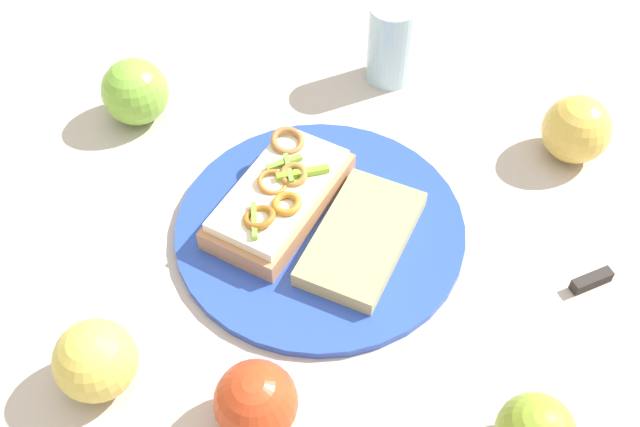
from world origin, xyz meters
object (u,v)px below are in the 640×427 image
Objects in this scene: apple_2 at (135,92)px; sandwich at (280,196)px; apple_3 at (96,361)px; plate at (320,228)px; bread_slice_side at (362,238)px; apple_1 at (577,129)px; knife at (603,277)px; drinking_glass at (391,43)px; apple_0 at (256,402)px.

sandwich is at bearing -107.95° from apple_2.
sandwich is 0.26m from apple_3.
plate is 4.11× the size of apple_3.
apple_1 is (0.23, -0.18, 0.02)m from bread_slice_side.
apple_2 is at bearing 78.06° from sandwich.
plate is at bearing 143.49° from knife.
bread_slice_side is at bearing -104.49° from apple_2.
apple_3 is 0.53m from drinking_glass.
drinking_glass reaches higher than apple_3.
apple_3 is at bearing -153.74° from apple_2.
apple_0 is at bearing -134.21° from apple_2.
apple_0 is (-0.23, -0.04, 0.03)m from plate.
bread_slice_side is 2.13× the size of apple_0.
plate is 0.30m from knife.
apple_0 is at bearing -81.95° from apple_3.
plate is 3.96× the size of apple_1.
apple_2 is (0.09, 0.33, 0.02)m from bread_slice_side.
bread_slice_side is 0.29m from drinking_glass.
knife is (0.05, -0.35, -0.02)m from sandwich.
apple_0 reaches higher than knife.
apple_3 is 0.71× the size of drinking_glass.
apple_3 is (-0.02, 0.15, 0.00)m from apple_0.
bread_slice_side is 0.22m from apple_0.
apple_2 is 0.91× the size of knife.
bread_slice_side is at bearing 146.80° from knife.
drinking_glass reaches higher than bread_slice_side.
apple_2 reaches higher than knife.
apple_1 reaches higher than sandwich.
plate is 0.23m from apple_0.
apple_1 is 0.19m from knife.
sandwich is at bearing 141.02° from knife.
apple_3 reaches higher than apple_0.
apple_2 is (-0.15, 0.51, 0.00)m from apple_1.
apple_1 is 0.53m from apple_2.
apple_0 reaches higher than sandwich.
apple_1 is 0.59m from apple_3.
drinking_glass is at bearing 6.30° from apple_0.
apple_1 is at bearing -35.71° from bread_slice_side.
apple_1 is at bearing -45.46° from sandwich.
plate is 0.06m from sandwich.
drinking_glass is at bearing -53.11° from apple_2.
apple_0 is at bearing -153.67° from sandwich.
plate is 0.28m from apple_3.
apple_1 is 1.04× the size of apple_3.
knife is (0.28, -0.26, -0.03)m from apple_0.
apple_2 is (0.08, 0.28, 0.04)m from plate.
apple_2 is 0.37m from apple_3.
apple_2 reaches higher than plate.
bread_slice_side is at bearing -3.93° from apple_0.
apple_3 reaches higher than plate.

